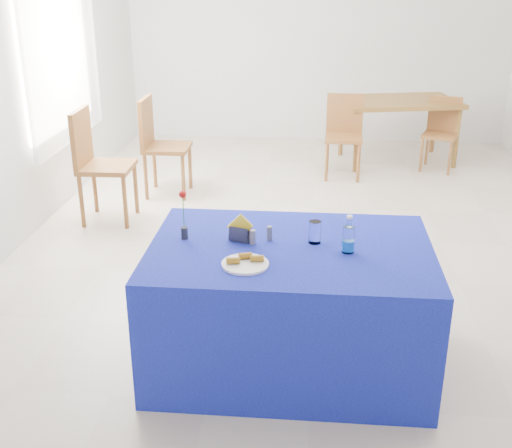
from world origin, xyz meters
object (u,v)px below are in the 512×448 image
Objects in this scene: oak_table at (399,106)px; chair_bg_left at (344,130)px; water_bottle at (348,240)px; chair_bg_right at (442,128)px; plate at (245,264)px; chair_win_a at (96,158)px; blue_table at (289,306)px; chair_win_b at (158,140)px.

oak_table is 0.92m from chair_bg_left.
oak_table is at bearing 79.80° from water_bottle.
chair_bg_left reaches higher than chair_bg_right.
oak_table is at bearing 73.90° from plate.
chair_bg_right reaches higher than oak_table.
water_bottle is (0.55, 0.22, 0.06)m from plate.
water_bottle is at bearing -136.88° from chair_win_a.
chair_bg_left is (0.68, 4.05, -0.24)m from plate.
chair_bg_right reaches higher than plate.
oak_table is 1.78× the size of chair_bg_right.
chair_bg_right is at bearing -61.58° from chair_win_a.
chair_win_a is at bearing -130.34° from chair_bg_right.
chair_bg_right is at bearing 67.61° from plate.
plate is at bearing -106.10° from oak_table.
chair_win_b is at bearing 116.45° from blue_table.
plate is at bearing -157.85° from water_bottle.
blue_table is 3.81m from chair_bg_left.
chair_bg_right is (1.59, 4.15, 0.10)m from blue_table.
plate is 0.17× the size of oak_table.
chair_bg_left is at bearing -67.07° from chair_win_b.
water_bottle is at bearing 22.15° from plate.
plate reaches higher than blue_table.
chair_win_b is (-1.92, -0.82, 0.05)m from chair_bg_left.
water_bottle is 4.51m from oak_table.
chair_bg_left is at bearing -56.52° from chair_win_a.
blue_table is 3.31m from chair_win_b.
plate is 0.52m from blue_table.
chair_win_a is at bearing -142.92° from chair_bg_left.
chair_win_a is (-2.98, -2.22, -0.07)m from oak_table.
water_bottle is 0.21× the size of chair_win_b.
chair_win_b is at bearing -138.86° from chair_bg_right.
water_bottle is 3.84m from chair_bg_left.
chair_bg_left is at bearing 80.49° from plate.
water_bottle is 3.50m from chair_win_b.
plate is 4.11m from chair_bg_left.
chair_win_a reaches higher than oak_table.
blue_table is 4.54m from oak_table.
water_bottle is 4.39m from chair_bg_right.
oak_table is at bearing 44.74° from chair_bg_left.
plate is 0.25× the size of chair_win_b.
blue_table is (0.23, 0.27, -0.39)m from plate.
water_bottle reaches higher than plate.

